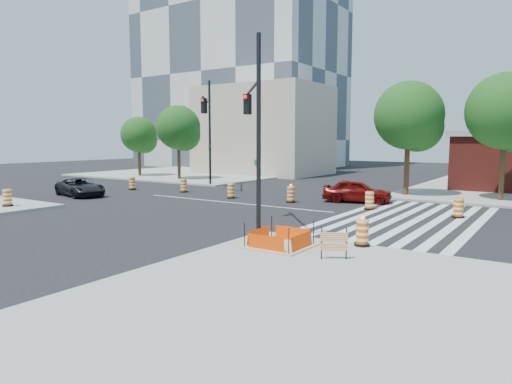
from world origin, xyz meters
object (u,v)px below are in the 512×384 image
(dark_suv, at_px, (80,187))
(red_coupe, at_px, (357,191))
(signal_pole_se, at_px, (254,121))
(signal_pole_nw, at_px, (208,122))

(dark_suv, bearing_deg, red_coupe, -53.56)
(signal_pole_se, relative_size, signal_pole_nw, 0.88)
(dark_suv, bearing_deg, signal_pole_nw, -10.75)
(dark_suv, xyz_separation_m, signal_pole_se, (17.53, -3.91, 4.09))
(red_coupe, height_order, signal_pole_se, signal_pole_se)
(red_coupe, bearing_deg, dark_suv, 99.15)
(red_coupe, distance_m, signal_pole_nw, 14.30)
(signal_pole_se, bearing_deg, dark_suv, 37.37)
(red_coupe, bearing_deg, signal_pole_nw, 68.60)
(signal_pole_se, bearing_deg, signal_pole_nw, 5.73)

